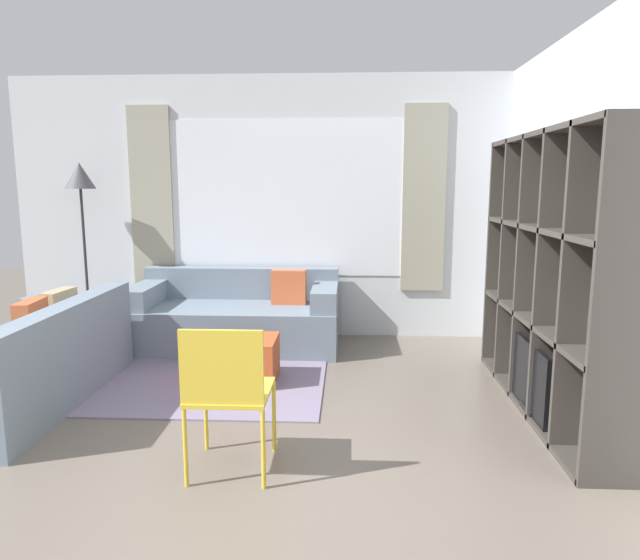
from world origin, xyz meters
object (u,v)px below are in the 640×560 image
at_px(ottoman, 238,360).
at_px(floor_lamp, 81,190).
at_px(couch_side, 28,364).
at_px(couch_main, 237,318).
at_px(folding_chair, 228,386).
at_px(shelving_unit, 557,279).

distance_m(ottoman, floor_lamp, 2.57).
bearing_deg(floor_lamp, couch_side, -78.91).
bearing_deg(couch_side, ottoman, 109.51).
bearing_deg(couch_main, folding_chair, -79.95).
relative_size(couch_main, folding_chair, 2.32).
distance_m(couch_side, ottoman, 1.55).
distance_m(couch_main, floor_lamp, 2.04).
xyz_separation_m(floor_lamp, folding_chair, (2.05, -2.75, -1.02)).
distance_m(shelving_unit, couch_main, 3.03).
relative_size(couch_side, ottoman, 3.03).
bearing_deg(ottoman, couch_main, 101.10).
relative_size(floor_lamp, folding_chair, 2.10).
xyz_separation_m(ottoman, floor_lamp, (-1.80, 1.23, 1.36)).
height_order(couch_side, ottoman, couch_side).
relative_size(couch_side, floor_lamp, 1.06).
bearing_deg(floor_lamp, couch_main, -6.93).
xyz_separation_m(shelving_unit, couch_side, (-3.81, -0.07, -0.65)).
height_order(shelving_unit, couch_side, shelving_unit).
xyz_separation_m(shelving_unit, ottoman, (-2.35, 0.45, -0.76)).
height_order(shelving_unit, couch_main, shelving_unit).
height_order(floor_lamp, folding_chair, floor_lamp).
distance_m(shelving_unit, floor_lamp, 4.52).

